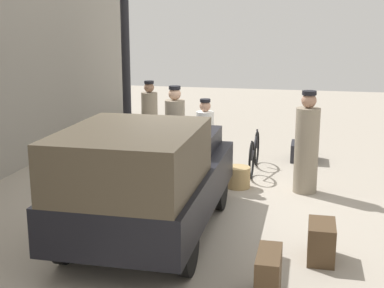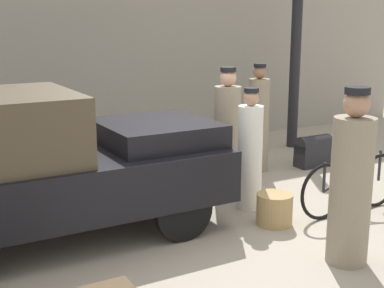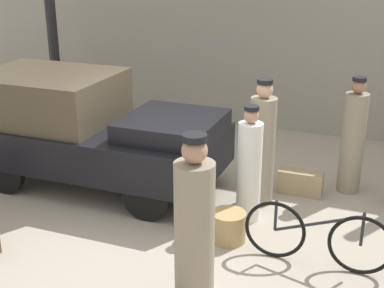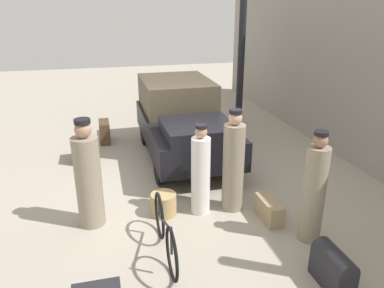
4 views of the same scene
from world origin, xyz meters
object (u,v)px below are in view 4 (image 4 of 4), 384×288
truck (182,118)px  suitcase_black_upright (269,210)px  conductor_in_dark_uniform (201,173)px  porter_with_bicycle (314,192)px  suitcase_small_leather (105,132)px  porter_carrying_trunk (88,178)px  bicycle (165,233)px  porter_lifting_near_truck (233,165)px  trunk_large_brown (333,267)px  wicker_basket (164,204)px  suitcase_tan_flat (81,151)px

truck → suitcase_black_upright: 3.34m
conductor_in_dark_uniform → porter_with_bicycle: bearing=50.2°
porter_with_bicycle → suitcase_black_upright: 0.98m
truck → suitcase_small_leather: (-1.33, -1.77, -0.63)m
porter_with_bicycle → porter_carrying_trunk: (-1.25, -3.24, 0.01)m
truck → bicycle: truck is taller
bicycle → porter_lifting_near_truck: 1.77m
porter_with_bicycle → suitcase_black_upright: (-0.66, -0.36, -0.63)m
trunk_large_brown → conductor_in_dark_uniform: bearing=-151.9°
wicker_basket → porter_lifting_near_truck: porter_lifting_near_truck is taller
truck → porter_carrying_trunk: 3.32m
bicycle → wicker_basket: size_ratio=3.85×
bicycle → truck: bearing=163.5°
truck → porter_carrying_trunk: bearing=-39.3°
truck → wicker_basket: size_ratio=8.58×
porter_lifting_near_truck → porter_carrying_trunk: bearing=-92.3°
bicycle → suitcase_black_upright: bearing=105.4°
truck → porter_with_bicycle: (3.82, 1.13, -0.10)m
conductor_in_dark_uniform → porter_lifting_near_truck: size_ratio=0.88×
bicycle → suitcase_tan_flat: bicycle is taller
porter_with_bicycle → porter_lifting_near_truck: 1.43m
wicker_basket → suitcase_black_upright: 1.78m
wicker_basket → suitcase_tan_flat: bearing=-152.5°
bicycle → trunk_large_brown: 2.27m
truck → suitcase_tan_flat: bearing=-94.6°
porter_carrying_trunk → suitcase_black_upright: 3.00m
bicycle → suitcase_black_upright: 1.93m
bicycle → suitcase_small_leather: (-5.01, -0.69, -0.10)m
wicker_basket → suitcase_small_leather: (-3.90, -0.86, 0.08)m
wicker_basket → porter_with_bicycle: 2.48m
conductor_in_dark_uniform → suitcase_small_leather: size_ratio=2.47×
porter_lifting_near_truck → trunk_large_brown: 2.29m
truck → trunk_large_brown: 4.93m
truck → suitcase_small_leather: truck is taller
truck → porter_lifting_near_truck: size_ratio=2.08×
suitcase_tan_flat → trunk_large_brown: trunk_large_brown is taller
conductor_in_dark_uniform → trunk_large_brown: size_ratio=2.54×
conductor_in_dark_uniform → suitcase_small_leather: conductor_in_dark_uniform is taller
bicycle → conductor_in_dark_uniform: 1.36m
porter_carrying_trunk → suitcase_black_upright: (0.59, 2.87, -0.64)m
suitcase_small_leather → porter_carrying_trunk: bearing=-4.9°
porter_with_bicycle → porter_lifting_near_truck: size_ratio=0.97×
wicker_basket → suitcase_tan_flat: size_ratio=0.76×
truck → porter_lifting_near_truck: 2.68m
porter_carrying_trunk → suitcase_small_leather: (-3.90, 0.33, -0.55)m
suitcase_black_upright → suitcase_small_leather: bearing=-150.5°
porter_lifting_near_truck → trunk_large_brown: (2.14, 0.59, -0.56)m
wicker_basket → suitcase_tan_flat: suitcase_tan_flat is taller
truck → conductor_in_dark_uniform: bearing=-6.0°
bicycle → porter_carrying_trunk: (-1.11, -1.02, 0.45)m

